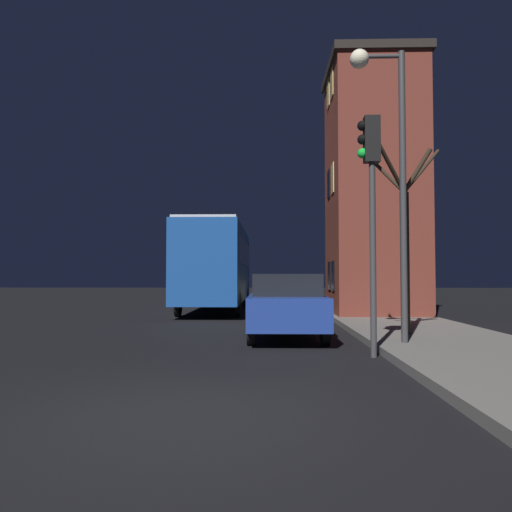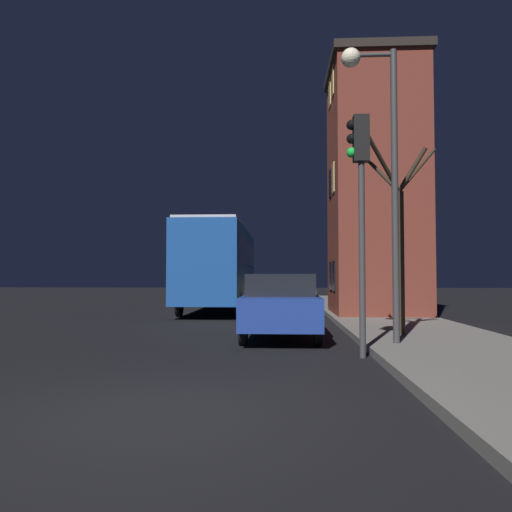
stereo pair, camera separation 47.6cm
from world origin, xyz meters
TOP-DOWN VIEW (x-y plane):
  - ground_plane at (0.00, 0.00)m, footprint 120.00×120.00m
  - brick_building at (4.96, 13.39)m, footprint 3.49×4.29m
  - streetlamp at (3.47, 4.95)m, footprint 1.17×0.41m
  - traffic_light at (2.92, 3.99)m, footprint 0.43×0.24m
  - bare_tree at (4.25, 6.54)m, footprint 2.10×1.77m
  - bus at (-1.36, 16.65)m, footprint 2.48×10.32m
  - car_near_lane at (1.38, 6.98)m, footprint 1.83×4.46m
  - car_mid_lane at (1.72, 14.76)m, footprint 1.89×4.56m
  - car_far_lane at (1.63, 22.67)m, footprint 1.85×4.74m

SIDE VIEW (x-z plane):
  - ground_plane at x=0.00m, z-range 0.00..0.00m
  - car_mid_lane at x=1.72m, z-range 0.04..1.53m
  - car_far_lane at x=1.63m, z-range 0.03..1.66m
  - car_near_lane at x=1.38m, z-range 0.04..1.64m
  - bus at x=-1.36m, z-range 0.35..4.06m
  - bare_tree at x=4.25m, z-range 0.12..4.79m
  - traffic_light at x=2.92m, z-range 1.00..5.65m
  - streetlamp at x=3.47m, z-range 1.27..7.54m
  - brick_building at x=4.96m, z-range 0.18..9.71m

